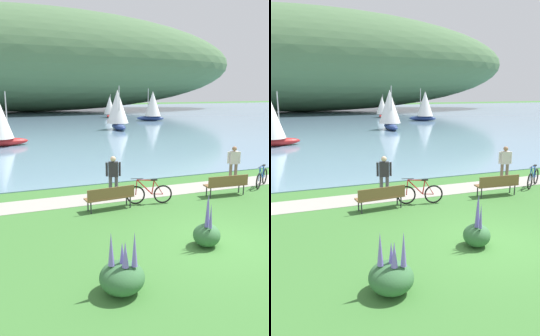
% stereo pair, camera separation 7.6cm
% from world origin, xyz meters
% --- Properties ---
extents(ground_plane, '(200.00, 200.00, 0.00)m').
position_xyz_m(ground_plane, '(0.00, 0.00, 0.00)').
color(ground_plane, '#3D7533').
extents(bay_water, '(180.00, 80.00, 0.04)m').
position_xyz_m(bay_water, '(0.00, 47.44, 0.02)').
color(bay_water, '#6B8EA8').
rests_on(bay_water, ground).
extents(distant_hillside, '(86.32, 28.00, 19.19)m').
position_xyz_m(distant_hillside, '(0.96, 64.49, 9.64)').
color(distant_hillside, '#4C7047').
rests_on(distant_hillside, bay_water).
extents(shoreline_path, '(60.00, 1.50, 0.01)m').
position_xyz_m(shoreline_path, '(0.00, 5.40, 0.01)').
color(shoreline_path, '#A39E93').
rests_on(shoreline_path, ground).
extents(park_bench_near_camera, '(1.83, 0.60, 0.88)m').
position_xyz_m(park_bench_near_camera, '(2.83, 3.85, 0.52)').
color(park_bench_near_camera, brown).
rests_on(park_bench_near_camera, ground).
extents(park_bench_further_along, '(1.83, 0.63, 0.88)m').
position_xyz_m(park_bench_further_along, '(-2.15, 3.89, 0.52)').
color(park_bench_further_along, brown).
rests_on(park_bench_further_along, ground).
extents(bicycle_leaning_near_bench, '(1.73, 0.50, 1.01)m').
position_xyz_m(bicycle_leaning_near_bench, '(-0.54, 4.05, 0.40)').
color(bicycle_leaning_near_bench, black).
rests_on(bicycle_leaning_near_bench, ground).
extents(bicycle_beside_path, '(1.48, 1.08, 1.01)m').
position_xyz_m(bicycle_beside_path, '(5.18, 4.51, 0.40)').
color(bicycle_beside_path, black).
rests_on(bicycle_beside_path, ground).
extents(person_at_shoreline, '(0.57, 0.35, 1.71)m').
position_xyz_m(person_at_shoreline, '(4.44, 5.62, 0.98)').
color(person_at_shoreline, '#72604C').
rests_on(person_at_shoreline, ground).
extents(person_on_the_grass, '(0.60, 0.30, 1.71)m').
position_xyz_m(person_on_the_grass, '(-1.58, 5.27, 0.98)').
color(person_on_the_grass, '#4C4C51').
rests_on(person_on_the_grass, ground).
extents(echium_bush_closest_to_camera, '(0.76, 0.76, 1.50)m').
position_xyz_m(echium_bush_closest_to_camera, '(-0.53, 0.00, 0.39)').
color(echium_bush_closest_to_camera, '#386B3D').
rests_on(echium_bush_closest_to_camera, ground).
extents(echium_bush_beside_closest, '(0.99, 0.99, 1.45)m').
position_xyz_m(echium_bush_beside_closest, '(-3.50, -1.37, 0.39)').
color(echium_bush_beside_closest, '#386B3D').
rests_on(echium_bush_beside_closest, ground).
extents(sailboat_nearest_to_shore, '(2.46, 3.99, 4.62)m').
position_xyz_m(sailboat_nearest_to_shore, '(6.31, 28.52, 2.21)').
color(sailboat_nearest_to_shore, navy).
rests_on(sailboat_nearest_to_shore, bay_water).
extents(sailboat_mid_bay, '(2.47, 2.96, 3.47)m').
position_xyz_m(sailboat_mid_bay, '(10.44, 44.86, 1.68)').
color(sailboat_mid_bay, '#B22323').
rests_on(sailboat_mid_bay, bay_water).
extents(sailboat_far_off, '(3.77, 3.02, 4.37)m').
position_xyz_m(sailboat_far_off, '(14.19, 37.18, 2.10)').
color(sailboat_far_off, navy).
rests_on(sailboat_far_off, bay_water).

